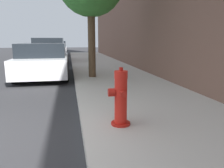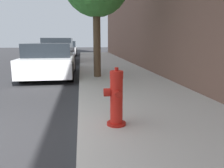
{
  "view_description": "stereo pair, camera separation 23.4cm",
  "coord_description": "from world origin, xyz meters",
  "px_view_note": "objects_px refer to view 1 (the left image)",
  "views": [
    {
      "loc": [
        1.59,
        -2.77,
        1.41
      ],
      "look_at": [
        2.43,
        1.46,
        0.53
      ],
      "focal_mm": 35.0,
      "sensor_mm": 36.0,
      "label": 1
    },
    {
      "loc": [
        1.83,
        -2.81,
        1.41
      ],
      "look_at": [
        2.43,
        1.46,
        0.53
      ],
      "focal_mm": 35.0,
      "sensor_mm": 36.0,
      "label": 2
    }
  ],
  "objects_px": {
    "parked_car_near": "(44,60)",
    "parked_car_far": "(57,49)",
    "fire_hydrant": "(120,99)",
    "parked_car_mid": "(50,51)"
  },
  "relations": [
    {
      "from": "parked_car_near",
      "to": "parked_car_far",
      "type": "xyz_separation_m",
      "value": [
        -0.08,
        11.77,
        0.01
      ]
    },
    {
      "from": "fire_hydrant",
      "to": "parked_car_near",
      "type": "height_order",
      "value": "parked_car_near"
    },
    {
      "from": "fire_hydrant",
      "to": "parked_car_far",
      "type": "height_order",
      "value": "parked_car_far"
    },
    {
      "from": "parked_car_near",
      "to": "parked_car_mid",
      "type": "xyz_separation_m",
      "value": [
        -0.21,
        5.4,
        0.1
      ]
    },
    {
      "from": "fire_hydrant",
      "to": "parked_car_near",
      "type": "distance_m",
      "value": 5.93
    },
    {
      "from": "parked_car_near",
      "to": "parked_car_mid",
      "type": "distance_m",
      "value": 5.41
    },
    {
      "from": "parked_car_mid",
      "to": "parked_car_far",
      "type": "height_order",
      "value": "parked_car_mid"
    },
    {
      "from": "parked_car_near",
      "to": "parked_car_far",
      "type": "height_order",
      "value": "parked_car_far"
    },
    {
      "from": "fire_hydrant",
      "to": "parked_car_far",
      "type": "distance_m",
      "value": 17.55
    },
    {
      "from": "fire_hydrant",
      "to": "parked_car_far",
      "type": "bearing_deg",
      "value": 95.73
    }
  ]
}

